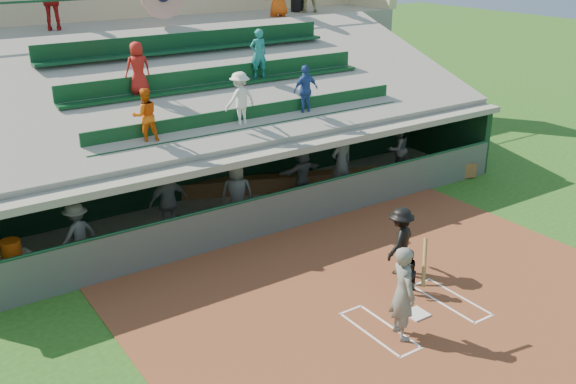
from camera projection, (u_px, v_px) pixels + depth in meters
ground at (416, 315)px, 13.33m from camera, size 100.00×100.00×0.00m
dirt_slab at (400, 304)px, 13.72m from camera, size 11.00×9.00×0.02m
home_plate at (417, 314)px, 13.32m from camera, size 0.43×0.43×0.03m
batters_box_chalk at (416, 314)px, 13.33m from camera, size 2.65×1.85×0.01m
dugout_floor at (250, 209)px, 18.53m from camera, size 16.00×3.50×0.04m
concourse_slab at (152, 88)px, 22.89m from camera, size 20.00×3.00×4.60m
grandstand at (189, 106)px, 20.59m from camera, size 20.40×10.40×7.80m
batter_at_plate at (403, 292)px, 12.28m from camera, size 0.95×0.82×1.95m
catcher at (407, 271)px, 13.99m from camera, size 0.57×0.49×1.02m
home_umpire at (400, 241)px, 14.72m from camera, size 1.20×0.97×1.61m
dugout_bench at (236, 186)px, 19.50m from camera, size 14.70×6.30×0.47m
white_table at (18, 271)px, 14.32m from camera, size 0.91×0.77×0.68m
water_cooler at (11, 250)px, 14.04m from camera, size 0.44×0.44×0.44m
dugout_player_a at (77, 234)px, 15.06m from camera, size 1.15×0.89×1.57m
dugout_player_b at (168, 202)px, 16.57m from camera, size 1.07×0.46×1.83m
dugout_player_c at (237, 193)px, 17.19m from camera, size 1.02×0.86×1.77m
dugout_player_d at (302, 173)px, 19.02m from camera, size 1.46×0.50×1.56m
dugout_player_e at (341, 164)px, 19.11m from camera, size 0.73×0.49×1.99m
dugout_player_f at (397, 149)px, 20.89m from camera, size 0.87×0.70×1.72m
trash_bin at (298, 0)px, 25.02m from camera, size 0.59×0.59×0.89m
concourse_staff_a at (51, 0)px, 19.74m from camera, size 1.17×0.73×1.86m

